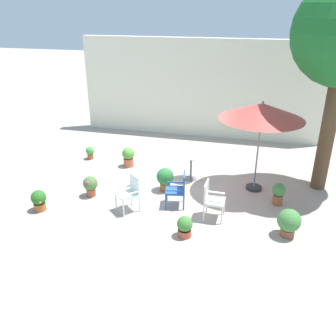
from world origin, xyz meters
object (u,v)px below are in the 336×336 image
patio_umbrella_0 (262,112)px  potted_plant_4 (90,185)px  patio_chair_2 (130,191)px  potted_plant_1 (128,156)px  potted_plant_2 (39,200)px  patio_chair_0 (211,198)px  potted_plant_7 (165,178)px  potted_plant_5 (289,222)px  potted_plant_6 (278,193)px  cafe_table_0 (191,163)px  potted_plant_0 (90,152)px  potted_plant_3 (185,226)px  patio_chair_1 (179,188)px

patio_umbrella_0 → potted_plant_4: size_ratio=4.44×
patio_chair_2 → potted_plant_1: bearing=111.1°
potted_plant_1 → potted_plant_2: size_ratio=1.16×
patio_chair_0 → potted_plant_7: (-1.43, 1.10, -0.17)m
potted_plant_5 → potted_plant_6: (-0.19, 1.41, -0.03)m
cafe_table_0 → potted_plant_1: cafe_table_0 is taller
potted_plant_0 → potted_plant_7: bearing=-27.5°
potted_plant_0 → potted_plant_7: potted_plant_7 is taller
potted_plant_5 → potted_plant_6: 1.42m
patio_chair_2 → potted_plant_3: (1.56, -0.80, -0.27)m
potted_plant_5 → potted_plant_7: bearing=155.8°
potted_plant_5 → potted_plant_0: bearing=154.2°
potted_plant_1 → potted_plant_3: bearing=-52.8°
potted_plant_0 → potted_plant_7: 3.40m
patio_chair_0 → patio_chair_1: patio_chair_0 is taller
patio_umbrella_0 → patio_chair_1: size_ratio=2.77×
patio_chair_1 → patio_chair_2: size_ratio=0.98×
potted_plant_4 → potted_plant_3: bearing=-23.1°
cafe_table_0 → patio_chair_2: size_ratio=0.82×
patio_chair_1 → potted_plant_4: bearing=-177.9°
potted_plant_2 → cafe_table_0: bearing=38.7°
patio_umbrella_0 → potted_plant_4: (-4.28, -1.49, -1.91)m
potted_plant_4 → potted_plant_6: 4.96m
patio_umbrella_0 → potted_plant_6: patio_umbrella_0 is taller
cafe_table_0 → potted_plant_6: bearing=-20.1°
potted_plant_6 → potted_plant_5: bearing=-82.4°
patio_chair_2 → patio_umbrella_0: bearing=32.7°
patio_chair_1 → potted_plant_7: 0.92m
potted_plant_3 → potted_plant_7: (-0.98, 2.03, 0.12)m
patio_umbrella_0 → potted_plant_2: bearing=-154.3°
cafe_table_0 → potted_plant_1: 2.17m
potted_plant_4 → potted_plant_6: bearing=9.0°
patio_umbrella_0 → cafe_table_0: size_ratio=3.30×
potted_plant_7 → patio_umbrella_0: bearing=15.8°
potted_plant_5 → patio_chair_1: bearing=164.9°
potted_plant_0 → potted_plant_6: 6.26m
potted_plant_4 → potted_plant_1: bearing=81.6°
patio_umbrella_0 → potted_plant_2: patio_umbrella_0 is taller
potted_plant_7 → potted_plant_2: bearing=-146.9°
potted_plant_3 → potted_plant_5: potted_plant_5 is taller
potted_plant_1 → potted_plant_5: (4.78, -2.75, 0.02)m
cafe_table_0 → potted_plant_4: bearing=-145.3°
patio_umbrella_0 → potted_plant_6: (0.62, -0.72, -1.91)m
potted_plant_2 → potted_plant_6: potted_plant_6 is taller
patio_chair_1 → potted_plant_0: bearing=147.3°
potted_plant_0 → potted_plant_2: 3.40m
potted_plant_2 → potted_plant_3: (3.78, -0.20, -0.04)m
patio_chair_1 → potted_plant_2: bearing=-161.8°
patio_chair_1 → potted_plant_0: 4.25m
patio_umbrella_0 → potted_plant_7: patio_umbrella_0 is taller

